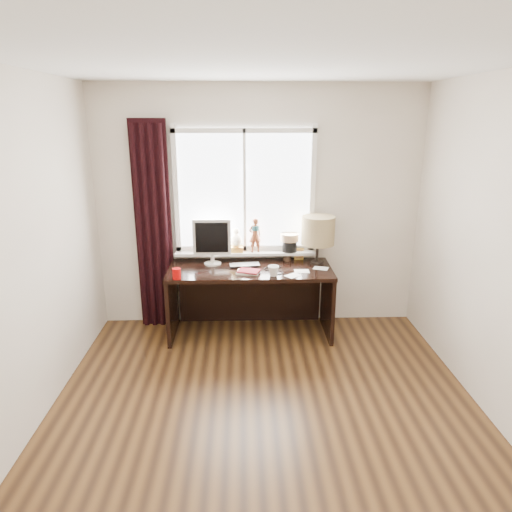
{
  "coord_description": "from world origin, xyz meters",
  "views": [
    {
      "loc": [
        -0.17,
        -2.87,
        2.28
      ],
      "look_at": [
        -0.05,
        1.25,
        1.0
      ],
      "focal_mm": 32.0,
      "sensor_mm": 36.0,
      "label": 1
    }
  ],
  "objects_px": {
    "monitor": "(212,239)",
    "table_lamp": "(318,231)",
    "red_cup": "(177,274)",
    "desk": "(250,287)",
    "laptop": "(245,265)",
    "mug": "(273,271)"
  },
  "relations": [
    {
      "from": "laptop",
      "to": "red_cup",
      "type": "distance_m",
      "value": 0.76
    },
    {
      "from": "mug",
      "to": "red_cup",
      "type": "relative_size",
      "value": 1.05
    },
    {
      "from": "desk",
      "to": "table_lamp",
      "type": "relative_size",
      "value": 3.27
    },
    {
      "from": "table_lamp",
      "to": "monitor",
      "type": "bearing_deg",
      "value": 179.04
    },
    {
      "from": "mug",
      "to": "desk",
      "type": "relative_size",
      "value": 0.06
    },
    {
      "from": "red_cup",
      "to": "monitor",
      "type": "distance_m",
      "value": 0.59
    },
    {
      "from": "desk",
      "to": "monitor",
      "type": "distance_m",
      "value": 0.66
    },
    {
      "from": "laptop",
      "to": "mug",
      "type": "xyz_separation_m",
      "value": [
        0.28,
        -0.31,
        0.04
      ]
    },
    {
      "from": "monitor",
      "to": "laptop",
      "type": "bearing_deg",
      "value": -12.12
    },
    {
      "from": "desk",
      "to": "laptop",
      "type": "bearing_deg",
      "value": -152.66
    },
    {
      "from": "desk",
      "to": "monitor",
      "type": "bearing_deg",
      "value": 173.58
    },
    {
      "from": "laptop",
      "to": "red_cup",
      "type": "bearing_deg",
      "value": -157.72
    },
    {
      "from": "monitor",
      "to": "table_lamp",
      "type": "xyz_separation_m",
      "value": [
        1.11,
        -0.02,
        0.09
      ]
    },
    {
      "from": "laptop",
      "to": "red_cup",
      "type": "height_order",
      "value": "red_cup"
    },
    {
      "from": "laptop",
      "to": "desk",
      "type": "relative_size",
      "value": 0.19
    },
    {
      "from": "table_lamp",
      "to": "desk",
      "type": "bearing_deg",
      "value": -177.91
    },
    {
      "from": "table_lamp",
      "to": "red_cup",
      "type": "bearing_deg",
      "value": -163.58
    },
    {
      "from": "desk",
      "to": "table_lamp",
      "type": "xyz_separation_m",
      "value": [
        0.72,
        0.03,
        0.61
      ]
    },
    {
      "from": "mug",
      "to": "desk",
      "type": "height_order",
      "value": "mug"
    },
    {
      "from": "red_cup",
      "to": "table_lamp",
      "type": "bearing_deg",
      "value": 16.42
    },
    {
      "from": "red_cup",
      "to": "desk",
      "type": "relative_size",
      "value": 0.06
    },
    {
      "from": "laptop",
      "to": "monitor",
      "type": "distance_m",
      "value": 0.44
    }
  ]
}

